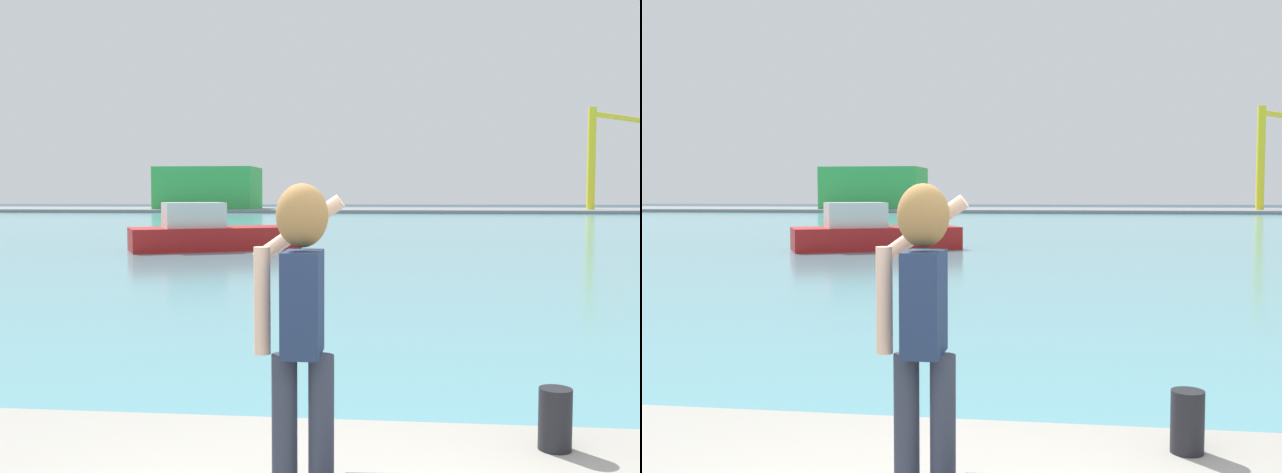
{
  "view_description": "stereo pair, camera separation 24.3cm",
  "coord_description": "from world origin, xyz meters",
  "views": [
    {
      "loc": [
        0.23,
        -3.21,
        2.33
      ],
      "look_at": [
        -0.49,
        3.62,
        1.92
      ],
      "focal_mm": 39.91,
      "sensor_mm": 36.0,
      "label": 1
    },
    {
      "loc": [
        0.47,
        -3.18,
        2.33
      ],
      "look_at": [
        -0.49,
        3.62,
        1.92
      ],
      "focal_mm": 39.91,
      "sensor_mm": 36.0,
      "label": 2
    }
  ],
  "objects": [
    {
      "name": "ground_plane",
      "position": [
        0.0,
        50.0,
        0.0
      ],
      "size": [
        220.0,
        220.0,
        0.0
      ],
      "primitive_type": "plane",
      "color": "#334751"
    },
    {
      "name": "warehouse_left",
      "position": [
        -24.42,
        89.29,
        3.16
      ],
      "size": [
        12.91,
        8.26,
        5.47
      ],
      "primitive_type": "cube",
      "color": "green",
      "rests_on": "far_shore_dock"
    },
    {
      "name": "port_crane",
      "position": [
        26.16,
        90.74,
        8.65
      ],
      "size": [
        9.69,
        10.06,
        12.74
      ],
      "color": "yellow",
      "rests_on": "far_shore_dock"
    },
    {
      "name": "person_photographer",
      "position": [
        -0.27,
        0.54,
        1.71
      ],
      "size": [
        0.52,
        0.55,
        1.74
      ],
      "rotation": [
        0.0,
        0.0,
        1.57
      ],
      "color": "#2D3342",
      "rests_on": "quay_promenade"
    },
    {
      "name": "boat_moored",
      "position": [
        -7.44,
        25.64,
        0.71
      ],
      "size": [
        7.27,
        5.27,
        1.97
      ],
      "rotation": [
        0.0,
        0.0,
        0.45
      ],
      "color": "#B21919",
      "rests_on": "harbor_water"
    },
    {
      "name": "far_shore_dock",
      "position": [
        0.0,
        92.0,
        0.21
      ],
      "size": [
        140.0,
        20.0,
        0.43
      ],
      "primitive_type": "cube",
      "color": "gray",
      "rests_on": "ground_plane"
    },
    {
      "name": "harbor_water",
      "position": [
        0.0,
        52.0,
        0.01
      ],
      "size": [
        140.0,
        100.0,
        0.02
      ],
      "primitive_type": "cube",
      "color": "#599EA8",
      "rests_on": "ground_plane"
    },
    {
      "name": "harbor_bollard",
      "position": [
        1.28,
        1.52,
        0.85
      ],
      "size": [
        0.22,
        0.22,
        0.41
      ],
      "primitive_type": "cylinder",
      "color": "black",
      "rests_on": "quay_promenade"
    }
  ]
}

